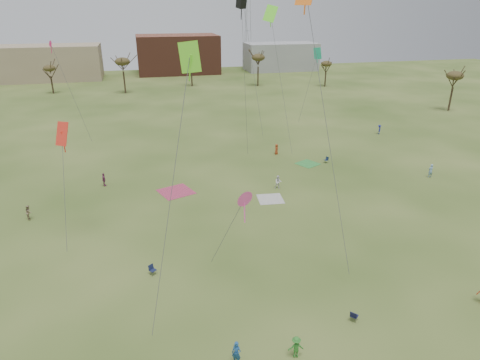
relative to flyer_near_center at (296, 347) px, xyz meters
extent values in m
plane|color=#304B17|center=(0.40, 5.08, -0.79)|extent=(260.00, 260.00, 0.00)
imported|color=#2D7928|center=(0.00, 0.00, 0.00)|extent=(1.08, 0.70, 1.57)
imported|color=navy|center=(-3.86, 0.37, 0.04)|extent=(0.72, 0.68, 1.66)
imported|color=#897557|center=(-20.90, 24.66, 0.00)|extent=(0.75, 0.88, 1.58)
imported|color=#78A0C9|center=(28.21, 24.89, 0.13)|extent=(0.69, 0.48, 1.83)
imported|color=#883866|center=(-13.60, 31.99, 0.07)|extent=(0.70, 1.09, 1.72)
imported|color=white|center=(7.47, 26.11, 0.06)|extent=(0.93, 0.79, 1.69)
imported|color=#98371A|center=(11.30, 38.50, 0.01)|extent=(0.85, 0.93, 1.59)
imported|color=navy|center=(32.33, 44.62, 0.03)|extent=(1.09, 1.22, 1.64)
cube|color=beige|center=(5.60, 23.34, -0.78)|extent=(3.18, 3.18, 0.03)
cube|color=#B33757|center=(-5.02, 28.05, -0.78)|extent=(4.84, 4.84, 0.03)
cube|color=green|center=(14.38, 33.40, -0.78)|extent=(3.73, 3.73, 0.03)
cube|color=#161D3D|center=(-8.58, 11.37, -0.37)|extent=(0.70, 0.70, 0.04)
cube|color=#161D3D|center=(-8.72, 11.55, -0.14)|extent=(0.48, 0.40, 0.44)
cube|color=#15173A|center=(5.32, 2.20, -0.37)|extent=(0.71, 0.71, 0.04)
cube|color=#15173A|center=(5.15, 2.05, -0.14)|extent=(0.43, 0.46, 0.44)
cube|color=#15243C|center=(17.10, 33.19, -0.37)|extent=(0.66, 0.66, 0.04)
cube|color=#15243C|center=(17.31, 33.28, -0.14)|extent=(0.32, 0.51, 0.44)
cube|color=red|center=(-15.32, 19.13, 9.86)|extent=(1.09, 1.09, 2.15)
cube|color=red|center=(-15.32, 19.13, 9.11)|extent=(0.08, 0.08, 1.93)
cylinder|color=#4C4C51|center=(-15.60, 17.24, 4.99)|extent=(0.60, 3.82, 9.76)
cube|color=orange|center=(4.12, 12.04, 20.63)|extent=(0.08, 0.08, 1.82)
cylinder|color=#4C4C51|center=(5.55, 9.18, 10.73)|extent=(2.90, 5.77, 21.24)
cube|color=#1A9D77|center=(22.88, 52.01, 12.44)|extent=(1.02, 1.02, 2.00)
cube|color=#1A9D77|center=(22.88, 52.01, 11.74)|extent=(0.08, 0.08, 1.80)
cylinder|color=#4C4C51|center=(21.49, 52.15, 6.28)|extent=(2.81, 0.32, 12.33)
cone|color=#E04697|center=(-1.25, 8.75, 6.71)|extent=(1.38, 0.10, 1.38)
cube|color=#E04697|center=(-1.25, 8.75, 5.84)|extent=(0.08, 0.08, 2.25)
cylinder|color=#4C4C51|center=(-2.47, 9.71, 3.41)|extent=(2.49, 1.97, 6.62)
cube|color=#63EC27|center=(10.16, 39.72, 19.26)|extent=(1.14, 1.14, 2.24)
cube|color=#63EC27|center=(10.16, 39.72, 18.47)|extent=(0.08, 0.08, 2.01)
cylinder|color=#4C4C51|center=(11.41, 37.50, 9.68)|extent=(2.56, 4.49, 19.15)
cone|color=#B7134A|center=(-20.15, 49.19, 15.12)|extent=(0.92, 0.07, 0.92)
cube|color=#B7134A|center=(-20.15, 49.19, 14.54)|extent=(0.08, 0.08, 1.50)
cylinder|color=#4C4C51|center=(-18.25, 49.05, 7.62)|extent=(3.84, 0.31, 15.02)
cube|color=#67D225|center=(-5.20, 6.84, 17.49)|extent=(0.93, 0.93, 1.83)
cube|color=#67D225|center=(-5.20, 6.84, 16.85)|extent=(0.08, 0.08, 1.65)
cylinder|color=#4C4C51|center=(-7.09, 4.98, 8.80)|extent=(3.83, 3.76, 17.39)
cylinder|color=#4C4C51|center=(9.64, 47.65, 12.58)|extent=(3.16, 4.52, 24.95)
cube|color=black|center=(5.12, 35.85, 20.77)|extent=(0.94, 0.94, 1.62)
cube|color=black|center=(5.12, 35.85, 19.83)|extent=(0.08, 0.08, 2.42)
cylinder|color=#4C4C51|center=(5.76, 36.43, 10.44)|extent=(1.33, 1.21, 20.66)
cylinder|color=#3A2B1E|center=(-29.60, 97.08, 1.37)|extent=(0.40, 0.40, 4.32)
ellipsoid|color=#473D1E|center=(-29.60, 97.08, 5.55)|extent=(3.02, 3.02, 1.58)
cylinder|color=#3A2B1E|center=(-11.60, 93.08, 1.91)|extent=(0.40, 0.40, 5.40)
ellipsoid|color=#473D1E|center=(-11.60, 93.08, 7.13)|extent=(3.78, 3.78, 1.98)
cylinder|color=#3A2B1E|center=(6.40, 99.08, 1.55)|extent=(0.40, 0.40, 4.68)
ellipsoid|color=#473D1E|center=(6.40, 99.08, 6.08)|extent=(3.28, 3.28, 1.72)
cylinder|color=#3A2B1E|center=(24.40, 95.08, 1.85)|extent=(0.40, 0.40, 5.28)
ellipsoid|color=#473D1E|center=(24.40, 95.08, 6.96)|extent=(3.70, 3.70, 1.94)
cylinder|color=#3A2B1E|center=(42.40, 90.08, 1.31)|extent=(0.40, 0.40, 4.20)
ellipsoid|color=#473D1E|center=(42.40, 90.08, 5.37)|extent=(2.94, 2.94, 1.54)
cylinder|color=#3A2B1E|center=(56.40, 57.08, 1.73)|extent=(0.40, 0.40, 5.04)
ellipsoid|color=#473D1E|center=(56.40, 57.08, 6.61)|extent=(3.53, 3.53, 1.85)
cube|color=#937F60|center=(-34.60, 120.08, 4.21)|extent=(32.00, 14.00, 10.00)
cube|color=brown|center=(5.40, 125.08, 5.21)|extent=(26.00, 16.00, 12.00)
cube|color=gray|center=(40.40, 123.08, 3.71)|extent=(24.00, 12.00, 9.00)
cylinder|color=#9EA3A8|center=(31.30, 130.08, 18.21)|extent=(0.16, 0.16, 38.00)
cylinder|color=#9EA3A8|center=(29.95, 130.86, 18.21)|extent=(0.16, 0.16, 38.00)
cylinder|color=#9EA3A8|center=(29.95, 129.30, 18.21)|extent=(0.16, 0.16, 38.00)
camera|label=1|loc=(-8.42, -19.44, 20.46)|focal=31.51mm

